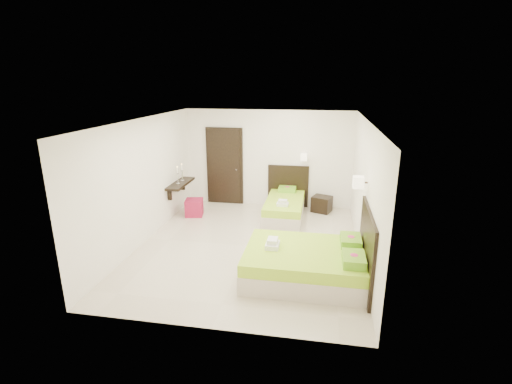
% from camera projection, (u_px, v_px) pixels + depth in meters
% --- Properties ---
extents(floor, '(5.50, 5.50, 0.00)m').
position_uv_depth(floor, '(249.00, 246.00, 7.78)').
color(floor, beige).
rests_on(floor, ground).
extents(bed_single, '(1.10, 1.83, 1.51)m').
position_uv_depth(bed_single, '(285.00, 206.00, 9.41)').
color(bed_single, beige).
rests_on(bed_single, ground).
extents(bed_double, '(2.08, 1.77, 1.71)m').
position_uv_depth(bed_double, '(310.00, 262.00, 6.43)').
color(bed_double, beige).
rests_on(bed_double, ground).
extents(nightstand, '(0.58, 0.55, 0.41)m').
position_uv_depth(nightstand, '(322.00, 204.00, 9.75)').
color(nightstand, black).
rests_on(nightstand, ground).
extents(ottoman, '(0.50, 0.50, 0.43)m').
position_uv_depth(ottoman, '(194.00, 207.00, 9.47)').
color(ottoman, maroon).
rests_on(ottoman, ground).
extents(door, '(1.02, 0.15, 2.14)m').
position_uv_depth(door, '(225.00, 167.00, 10.21)').
color(door, black).
rests_on(door, ground).
extents(console_shelf, '(0.35, 1.20, 0.78)m').
position_uv_depth(console_shelf, '(180.00, 184.00, 9.39)').
color(console_shelf, black).
rests_on(console_shelf, ground).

